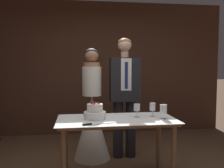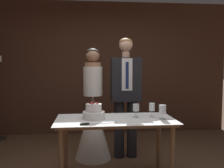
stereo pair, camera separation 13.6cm
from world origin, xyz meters
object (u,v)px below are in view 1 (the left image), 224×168
Objects in this scene: cake_knife at (94,124)px; wine_glass_near at (137,108)px; cake_table at (117,127)px; wine_glass_middle at (163,110)px; groom at (125,91)px; tiered_cake at (95,113)px; bride at (92,119)px; wine_glass_far at (152,107)px.

wine_glass_near is at bearing 16.94° from cake_knife.
cake_knife is 2.45× the size of wine_glass_near.
cake_table is 8.22× the size of wine_glass_middle.
tiered_cake is at bearing -124.47° from groom.
groom is (0.49, -0.00, 0.40)m from bride.
tiered_cake is 1.59× the size of wine_glass_near.
wine_glass_near reaches higher than cake_knife.
bride reaches higher than cake_knife.
groom is (0.50, 0.73, 0.17)m from tiered_cake.
cake_knife is 0.64m from wine_glass_near.
wine_glass_near is at bearing -54.39° from bride.
wine_glass_far reaches higher than wine_glass_near.
bride is at bearing 132.98° from wine_glass_middle.
groom is at bearing 55.53° from tiered_cake.
wine_glass_middle reaches higher than cake_knife.
cake_knife is at bearing -150.13° from wine_glass_near.
bride reaches higher than wine_glass_middle.
bride is at bearing 74.63° from cake_knife.
bride is 0.63m from groom.
wine_glass_near is (0.52, 0.02, 0.04)m from tiered_cake.
tiered_cake is 0.15× the size of groom.
wine_glass_near is at bearing 153.28° from wine_glass_middle.
tiered_cake is 1.54× the size of wine_glass_middle.
bride is at bearing 107.68° from cake_table.
cake_knife is 0.82m from wine_glass_far.
cake_knife is 2.36× the size of wine_glass_far.
groom reaches higher than tiered_cake.
cake_table is 0.31m from tiered_cake.
wine_glass_middle is (0.80, -0.12, 0.04)m from tiered_cake.
cake_knife reaches higher than cake_table.
cake_knife is at bearing -156.70° from wine_glass_far.
groom reaches higher than wine_glass_middle.
wine_glass_near is 0.32m from wine_glass_middle.
bride is at bearing 89.24° from tiered_cake.
wine_glass_near is at bearing -177.94° from wine_glass_far.
wine_glass_far is (0.75, 0.32, 0.11)m from cake_knife.
cake_table is at bearing 28.52° from cake_knife.
wine_glass_near is 0.91m from bride.
cake_knife is 0.23× the size of groom.
groom is at bearing 109.65° from wine_glass_middle.
cake_table is at bearing 171.36° from wine_glass_middle.
cake_knife is 0.86m from wine_glass_middle.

